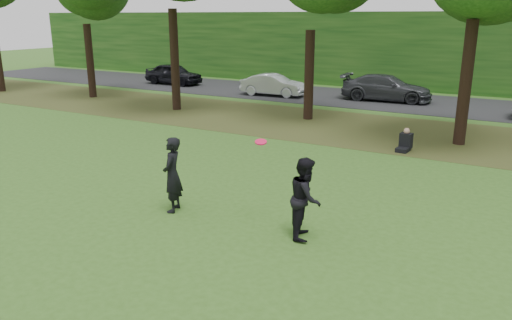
{
  "coord_description": "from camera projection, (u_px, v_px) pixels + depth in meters",
  "views": [
    {
      "loc": [
        6.37,
        -7.66,
        4.74
      ],
      "look_at": [
        0.53,
        2.65,
        1.3
      ],
      "focal_mm": 35.0,
      "sensor_mm": 36.0,
      "label": 1
    }
  ],
  "objects": [
    {
      "name": "ground",
      "position": [
        174.0,
        244.0,
        10.74
      ],
      "size": [
        120.0,
        120.0,
        0.0
      ],
      "primitive_type": "plane",
      "color": "#32561B",
      "rests_on": "ground"
    },
    {
      "name": "leaf_litter",
      "position": [
        363.0,
        129.0,
        21.6
      ],
      "size": [
        60.0,
        7.0,
        0.01
      ],
      "primitive_type": "cube",
      "color": "#4E381C",
      "rests_on": "ground"
    },
    {
      "name": "street",
      "position": [
        407.0,
        102.0,
        28.28
      ],
      "size": [
        70.0,
        7.0,
        0.02
      ],
      "primitive_type": "cube",
      "color": "black",
      "rests_on": "ground"
    },
    {
      "name": "far_hedge",
      "position": [
        432.0,
        51.0,
        32.61
      ],
      "size": [
        70.0,
        3.0,
        5.0
      ],
      "primitive_type": "cube",
      "color": "#144112",
      "rests_on": "ground"
    },
    {
      "name": "player_left",
      "position": [
        172.0,
        175.0,
        12.33
      ],
      "size": [
        0.67,
        0.81,
        1.9
      ],
      "primitive_type": "imported",
      "rotation": [
        0.0,
        0.0,
        -1.22
      ],
      "color": "black",
      "rests_on": "ground"
    },
    {
      "name": "player_right",
      "position": [
        306.0,
        198.0,
        10.88
      ],
      "size": [
        0.93,
        1.06,
        1.82
      ],
      "primitive_type": "imported",
      "rotation": [
        0.0,
        0.0,
        1.89
      ],
      "color": "black",
      "rests_on": "ground"
    },
    {
      "name": "parked_cars",
      "position": [
        402.0,
        92.0,
        27.33
      ],
      "size": [
        37.59,
        4.19,
        1.47
      ],
      "color": "black",
      "rests_on": "street"
    },
    {
      "name": "frisbee",
      "position": [
        261.0,
        142.0,
        11.27
      ],
      "size": [
        0.35,
        0.35,
        0.1
      ],
      "color": "#E31347",
      "rests_on": "ground"
    },
    {
      "name": "seated_person",
      "position": [
        405.0,
        142.0,
        18.1
      ],
      "size": [
        0.47,
        0.76,
        0.83
      ],
      "rotation": [
        0.0,
        0.0,
        -0.08
      ],
      "color": "black",
      "rests_on": "ground"
    }
  ]
}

